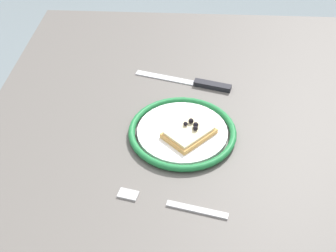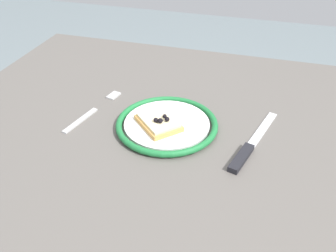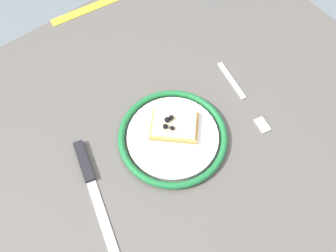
# 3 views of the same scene
# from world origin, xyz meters

# --- Properties ---
(ground_plane) EXTENTS (6.00, 6.00, 0.00)m
(ground_plane) POSITION_xyz_m (0.00, 0.00, 0.00)
(ground_plane) COLOR slate
(dining_table) EXTENTS (1.09, 0.89, 0.73)m
(dining_table) POSITION_xyz_m (0.00, 0.00, 0.65)
(dining_table) COLOR #5B5651
(dining_table) RESTS_ON ground_plane
(plate) EXTENTS (0.23, 0.23, 0.02)m
(plate) POSITION_xyz_m (-0.01, 0.01, 0.73)
(plate) COLOR white
(plate) RESTS_ON dining_table
(pizza_slice_near) EXTENTS (0.12, 0.12, 0.03)m
(pizza_slice_near) POSITION_xyz_m (-0.03, -0.01, 0.75)
(pizza_slice_near) COLOR tan
(pizza_slice_near) RESTS_ON plate
(knife) EXTENTS (0.08, 0.24, 0.01)m
(knife) POSITION_xyz_m (0.17, -0.03, 0.73)
(knife) COLOR silver
(knife) RESTS_ON dining_table
(fork) EXTENTS (0.06, 0.20, 0.00)m
(fork) POSITION_xyz_m (-0.20, 0.02, 0.73)
(fork) COLOR #B9B9B9
(fork) RESTS_ON dining_table
(measuring_tape) EXTENTS (0.33, 0.07, 0.00)m
(measuring_tape) POSITION_xyz_m (-0.14, -0.41, 0.73)
(measuring_tape) COLOR yellow
(measuring_tape) RESTS_ON dining_table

